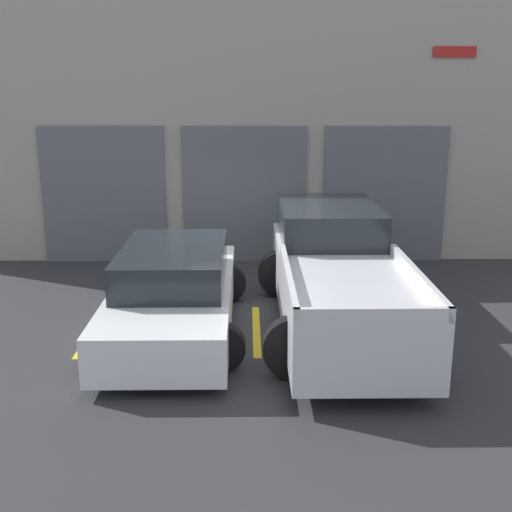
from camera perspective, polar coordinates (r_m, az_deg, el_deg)
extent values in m
plane|color=#2D2D30|center=(11.57, -0.05, -4.24)|extent=(28.00, 28.00, 0.00)
cube|color=#9E9389|center=(14.26, -0.23, 11.68)|extent=(15.22, 0.60, 5.99)
cube|color=#595B60|center=(14.43, -13.38, 5.28)|extent=(2.67, 0.08, 2.97)
cube|color=#595B60|center=(14.08, -1.03, 5.45)|extent=(2.67, 0.08, 2.97)
cube|color=#595B60|center=(14.40, 11.36, 5.37)|extent=(2.67, 0.08, 2.97)
cube|color=#B21E19|center=(14.58, 17.25, 16.95)|extent=(0.90, 0.03, 0.22)
cube|color=silver|center=(10.20, 7.38, -2.84)|extent=(1.85, 5.59, 0.93)
cube|color=#1E2328|center=(11.49, 6.45, 3.12)|extent=(1.70, 2.52, 0.59)
cube|color=silver|center=(8.75, 2.90, -1.93)|extent=(0.08, 3.08, 0.18)
cube|color=silver|center=(9.04, 14.17, -1.83)|extent=(0.08, 3.08, 0.18)
cube|color=silver|center=(7.45, 10.46, -5.21)|extent=(1.85, 0.08, 0.18)
cylinder|color=black|center=(11.86, 2.28, -1.57)|extent=(0.87, 0.22, 0.87)
cylinder|color=black|center=(12.05, 10.04, -1.52)|extent=(0.87, 0.22, 0.87)
cylinder|color=black|center=(8.59, 3.50, -8.13)|extent=(0.87, 0.22, 0.87)
cylinder|color=black|center=(8.86, 14.17, -7.84)|extent=(0.87, 0.22, 0.87)
cube|color=white|center=(10.24, -7.29, -4.09)|extent=(1.81, 4.75, 0.66)
cube|color=#1E2328|center=(10.17, -7.33, -0.68)|extent=(1.60, 2.61, 0.54)
cylinder|color=black|center=(11.78, -10.34, -2.40)|extent=(0.68, 0.22, 0.68)
cylinder|color=black|center=(11.62, -2.56, -2.41)|extent=(0.68, 0.22, 0.68)
cylinder|color=black|center=(9.06, -13.36, -7.93)|extent=(0.68, 0.22, 0.68)
cylinder|color=black|center=(8.85, -3.14, -8.08)|extent=(0.68, 0.22, 0.68)
cube|color=gold|center=(10.63, -14.25, -6.46)|extent=(0.12, 2.20, 0.01)
cube|color=gold|center=(10.34, 0.04, -6.60)|extent=(0.12, 2.20, 0.01)
cube|color=gold|center=(10.69, 14.23, -6.33)|extent=(0.12, 2.20, 0.01)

